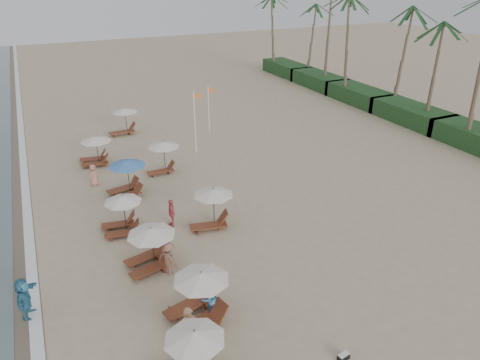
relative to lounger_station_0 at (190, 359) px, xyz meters
name	(u,v)px	position (x,y,z in m)	size (l,w,h in m)	color
ground	(291,272)	(6.39, 3.85, -1.21)	(160.00, 160.00, 0.00)	tan
wet_sand_band	(3,231)	(-6.11, 13.85, -1.20)	(3.20, 140.00, 0.01)	#6B5E4C
foam_line	(28,225)	(-4.81, 13.85, -1.20)	(0.50, 140.00, 0.02)	white
shrub_hedge	(411,114)	(28.39, 18.35, -0.41)	(3.20, 53.00, 1.60)	#193D1C
palm_row	(421,9)	(28.30, 19.25, 8.70)	(7.00, 52.00, 12.30)	brown
lounger_station_0	(190,359)	(0.00, 0.00, 0.00)	(2.40, 2.12, 2.35)	brown
lounger_station_1	(196,298)	(1.26, 2.88, -0.14)	(2.80, 2.49, 2.26)	brown
lounger_station_2	(148,247)	(0.45, 7.19, -0.09)	(2.62, 2.34, 2.11)	brown
lounger_station_3	(121,214)	(-0.10, 10.89, -0.11)	(2.38, 2.05, 2.18)	brown
lounger_station_4	(125,178)	(1.06, 15.12, 0.01)	(2.65, 2.35, 2.37)	brown
lounger_station_5	(94,150)	(0.09, 21.08, -0.10)	(2.53, 2.25, 2.10)	brown
inland_station_0	(211,206)	(4.52, 9.26, 0.12)	(2.80, 2.24, 2.22)	brown
inland_station_1	(162,154)	(4.17, 17.46, 0.22)	(2.59, 2.24, 2.22)	brown
inland_station_2	(123,120)	(3.40, 26.67, 0.06)	(2.85, 2.24, 2.22)	brown
beachgoer_near	(190,329)	(0.51, 1.52, -0.25)	(0.70, 0.46, 1.91)	#A07A57
beachgoer_mid_a	(210,298)	(1.87, 2.91, -0.35)	(0.83, 0.65, 1.71)	teal
beachgoer_mid_b	(169,259)	(1.16, 6.25, -0.35)	(1.11, 0.64, 1.71)	#98604D
beachgoer_far_a	(171,213)	(2.58, 10.38, -0.39)	(0.96, 0.40, 1.63)	#C54E61
beachgoer_far_b	(94,175)	(-0.56, 17.44, -0.46)	(0.73, 0.48, 1.50)	tan
waterline_walker	(25,298)	(-5.01, 6.07, -0.27)	(1.75, 0.56, 1.88)	teal
duffel_bag	(344,357)	(5.44, -1.43, -1.08)	(0.49, 0.29, 0.26)	black
flag_pole_near	(195,119)	(7.61, 20.00, 1.49)	(0.59, 0.08, 4.89)	silver
flag_pole_far	(209,107)	(10.34, 24.03, 1.08)	(0.60, 0.08, 4.09)	silver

